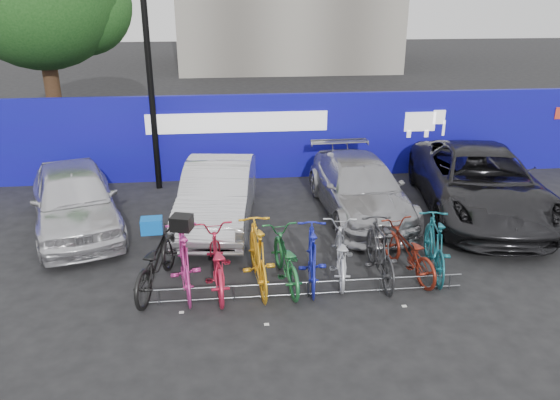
{
  "coord_description": "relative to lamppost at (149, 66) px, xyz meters",
  "views": [
    {
      "loc": [
        -1.36,
        -8.91,
        5.1
      ],
      "look_at": [
        -0.23,
        2.0,
        0.84
      ],
      "focal_mm": 35.0,
      "sensor_mm": 36.0,
      "label": 1
    }
  ],
  "objects": [
    {
      "name": "ground",
      "position": [
        3.2,
        -5.4,
        -3.27
      ],
      "size": [
        100.0,
        100.0,
        0.0
      ],
      "primitive_type": "plane",
      "color": "black",
      "rests_on": "ground"
    },
    {
      "name": "hoarding",
      "position": [
        3.21,
        0.6,
        -2.07
      ],
      "size": [
        22.0,
        0.18,
        2.4
      ],
      "color": "#110A93",
      "rests_on": "ground"
    },
    {
      "name": "lamppost",
      "position": [
        0.0,
        0.0,
        0.0
      ],
      "size": [
        0.25,
        0.5,
        6.11
      ],
      "color": "black",
      "rests_on": "ground"
    },
    {
      "name": "bike_rack",
      "position": [
        3.2,
        -6.0,
        -3.11
      ],
      "size": [
        5.6,
        0.03,
        0.3
      ],
      "color": "#595B60",
      "rests_on": "ground"
    },
    {
      "name": "car_0",
      "position": [
        -1.53,
        -2.62,
        -2.53
      ],
      "size": [
        3.0,
        4.69,
        1.49
      ],
      "primitive_type": "imported",
      "rotation": [
        0.0,
        0.0,
        0.31
      ],
      "color": "silver",
      "rests_on": "ground"
    },
    {
      "name": "car_1",
      "position": [
        1.63,
        -2.57,
        -2.56
      ],
      "size": [
        1.99,
        4.45,
        1.42
      ],
      "primitive_type": "imported",
      "rotation": [
        0.0,
        0.0,
        -0.12
      ],
      "color": "#BBBBC0",
      "rests_on": "ground"
    },
    {
      "name": "car_2",
      "position": [
        5.0,
        -2.35,
        -2.61
      ],
      "size": [
        2.02,
        4.62,
        1.32
      ],
      "primitive_type": "imported",
      "rotation": [
        0.0,
        0.0,
        0.04
      ],
      "color": "#9F9FA3",
      "rests_on": "ground"
    },
    {
      "name": "car_3",
      "position": [
        7.85,
        -2.61,
        -2.49
      ],
      "size": [
        3.56,
        6.03,
        1.57
      ],
      "primitive_type": "imported",
      "rotation": [
        0.0,
        0.0,
        -0.18
      ],
      "color": "black",
      "rests_on": "ground"
    },
    {
      "name": "bike_0",
      "position": [
        0.51,
        -5.42,
        -2.72
      ],
      "size": [
        1.17,
        2.22,
        1.11
      ],
      "primitive_type": "imported",
      "rotation": [
        0.0,
        0.0,
        2.92
      ],
      "color": "black",
      "rests_on": "ground"
    },
    {
      "name": "bike_1",
      "position": [
        1.04,
        -5.53,
        -2.68
      ],
      "size": [
        0.82,
        2.03,
        1.19
      ],
      "primitive_type": "imported",
      "rotation": [
        0.0,
        0.0,
        3.28
      ],
      "color": "#C53187",
      "rests_on": "ground"
    },
    {
      "name": "bike_2",
      "position": [
        1.6,
        -5.52,
        -2.74
      ],
      "size": [
        0.87,
        2.07,
        1.06
      ],
      "primitive_type": "imported",
      "rotation": [
        0.0,
        0.0,
        3.22
      ],
      "color": "#C11D3C",
      "rests_on": "ground"
    },
    {
      "name": "bike_3",
      "position": [
        2.35,
        -5.5,
        -2.66
      ],
      "size": [
        0.73,
        2.08,
        1.23
      ],
      "primitive_type": "imported",
      "rotation": [
        0.0,
        0.0,
        3.22
      ],
      "color": "orange",
      "rests_on": "ground"
    },
    {
      "name": "bike_4",
      "position": [
        2.85,
        -5.49,
        -2.78
      ],
      "size": [
        0.87,
        1.95,
        0.99
      ],
      "primitive_type": "imported",
      "rotation": [
        0.0,
        0.0,
        3.26
      ],
      "color": "#206E35",
      "rests_on": "ground"
    },
    {
      "name": "bike_5",
      "position": [
        3.34,
        -5.51,
        -2.72
      ],
      "size": [
        0.73,
        1.89,
        1.11
      ],
      "primitive_type": "imported",
      "rotation": [
        0.0,
        0.0,
        3.02
      ],
      "color": "#1C23AD",
      "rests_on": "ground"
    },
    {
      "name": "bike_6",
      "position": [
        3.91,
        -5.31,
        -2.78
      ],
      "size": [
        0.92,
        1.93,
        0.97
      ],
      "primitive_type": "imported",
      "rotation": [
        0.0,
        0.0,
        2.99
      ],
      "color": "#B8BAC0",
      "rests_on": "ground"
    },
    {
      "name": "bike_7",
      "position": [
        4.61,
        -5.51,
        -2.69
      ],
      "size": [
        0.56,
        1.93,
        1.16
      ],
      "primitive_type": "imported",
      "rotation": [
        0.0,
        0.0,
        3.13
      ],
      "color": "#2A2B2D",
      "rests_on": "ground"
    },
    {
      "name": "bike_8",
      "position": [
        5.19,
        -5.38,
        -2.79
      ],
      "size": [
        1.05,
        1.94,
        0.97
      ],
      "primitive_type": "imported",
      "rotation": [
        0.0,
        0.0,
        3.37
      ],
      "color": "maroon",
      "rests_on": "ground"
    },
    {
      "name": "bike_9",
      "position": [
        5.7,
        -5.38,
        -2.7
      ],
      "size": [
        0.87,
        1.97,
        1.15
      ],
      "primitive_type": "imported",
      "rotation": [
        0.0,
        0.0,
        2.96
      ],
      "color": "#165B67",
      "rests_on": "ground"
    },
    {
      "name": "cargo_crate",
      "position": [
        0.51,
        -5.42,
        -2.03
      ],
      "size": [
        0.39,
        0.3,
        0.26
      ],
      "primitive_type": "cube",
      "rotation": [
        0.0,
        0.0,
        0.06
      ],
      "color": "#0853B4",
      "rests_on": "bike_0"
    },
    {
      "name": "cargo_topcase",
      "position": [
        1.04,
        -5.53,
        -1.96
      ],
      "size": [
        0.42,
        0.39,
        0.26
      ],
      "primitive_type": "cube",
      "rotation": [
        0.0,
        0.0,
        -0.28
      ],
      "color": "black",
      "rests_on": "bike_1"
    }
  ]
}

